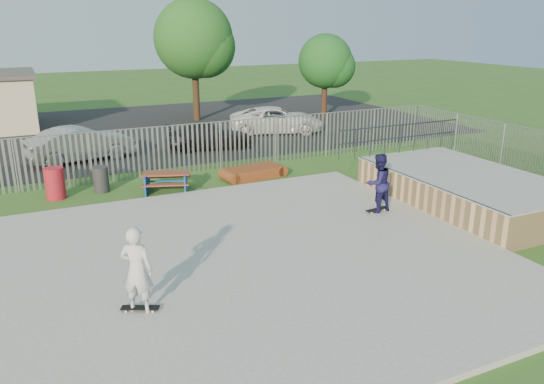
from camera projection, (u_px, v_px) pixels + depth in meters
name	position (u px, v px, depth m)	size (l,w,h in m)	color
ground	(209.00, 270.00, 13.31)	(120.00, 120.00, 0.00)	#336021
concrete_slab	(209.00, 267.00, 13.29)	(15.00, 12.00, 0.15)	gray
quarter_pipe	(466.00, 189.00, 17.90)	(5.50, 7.05, 2.19)	tan
fence	(191.00, 180.00, 17.36)	(26.04, 16.02, 2.00)	gray
picnic_table	(166.00, 182.00, 19.38)	(2.03, 1.85, 0.71)	brown
funbox	(253.00, 172.00, 21.10)	(2.29, 1.34, 0.44)	brown
trash_bin_red	(55.00, 183.00, 18.53)	(0.67, 0.67, 1.11)	#A41924
trash_bin_grey	(101.00, 179.00, 19.29)	(0.56, 0.56, 0.93)	#29282B
parking_lot	(99.00, 133.00, 29.66)	(40.00, 18.00, 0.02)	black
car_silver	(81.00, 144.00, 23.45)	(1.61, 4.62, 1.52)	#A5A5AA
car_dark	(209.00, 136.00, 25.81)	(1.70, 4.19, 1.22)	black
car_white	(277.00, 120.00, 29.45)	(2.39, 5.18, 1.44)	white
tree_mid	(194.00, 39.00, 31.93)	(4.78, 4.78, 7.37)	#3C2918
tree_right	(325.00, 61.00, 33.67)	(3.41, 3.41, 5.27)	#3F2719
skateboard_a	(376.00, 210.00, 16.98)	(0.82, 0.31, 0.08)	black
skateboard_b	(140.00, 309.00, 11.13)	(0.81, 0.52, 0.08)	black
skater_navy	(378.00, 183.00, 16.70)	(0.92, 0.71, 1.89)	#171543
skater_white	(137.00, 270.00, 10.86)	(0.69, 0.45, 1.89)	silver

